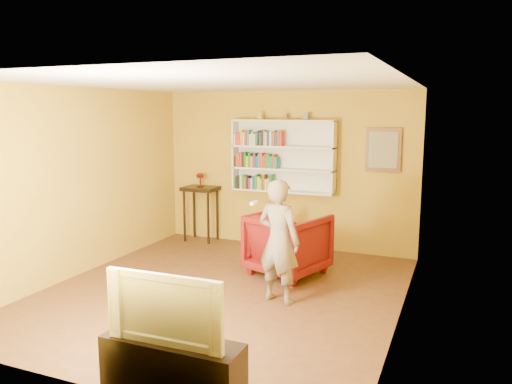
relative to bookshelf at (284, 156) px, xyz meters
The scene contains 16 objects.
room_shell 2.48m from the bookshelf, 90.00° to the right, with size 5.30×5.80×2.88m.
bookshelf is the anchor object (origin of this frame).
books_row_lower 0.69m from the bookshelf, 167.95° to the right, with size 0.70×0.19×0.27m.
books_row_middle 0.49m from the bookshelf, 167.56° to the right, with size 0.79×0.19×0.26m.
books_row_upper 0.52m from the bookshelf, 165.29° to the right, with size 0.88×0.19×0.27m.
ornament_left 0.80m from the bookshelf, behind, with size 0.09×0.09×0.12m, color #A28D2E.
ornament_centre 0.67m from the bookshelf, 56.81° to the right, with size 0.07×0.07×0.10m, color brown.
ornament_right 0.78m from the bookshelf, ahead, with size 0.08×0.08×0.10m, color slate.
framed_painting 1.66m from the bookshelf, ahead, with size 0.55×0.05×0.70m.
console_table 1.73m from the bookshelf, behind, with size 0.61×0.47×1.00m.
ruby_lustre 1.61m from the bookshelf, behind, with size 0.16×0.16×0.25m.
armchair 1.86m from the bookshelf, 67.93° to the right, with size 0.97×1.00×0.91m, color #4F0509.
person 2.68m from the bookshelf, 71.91° to the right, with size 0.56×0.37×1.55m, color #6C5D4F.
game_remote 2.76m from the bookshelf, 78.05° to the right, with size 0.04×0.15×0.04m, color white.
tv_cabinet 4.90m from the bookshelf, 82.10° to the right, with size 1.25×0.37×0.45m, color black.
television 4.78m from the bookshelf, 82.10° to the right, with size 1.06×0.14×0.61m, color black.
Camera 1 is at (2.82, -5.62, 2.35)m, focal length 35.00 mm.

